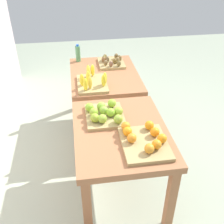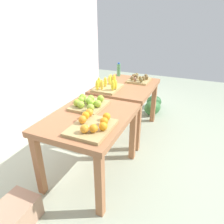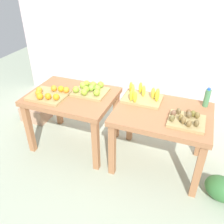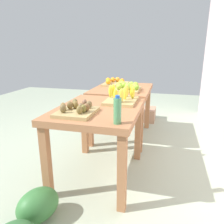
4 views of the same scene
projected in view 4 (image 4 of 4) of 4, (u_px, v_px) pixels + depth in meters
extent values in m
plane|color=#A1AE95|center=(113.00, 152.00, 2.88)|extent=(8.00, 8.00, 0.00)
cube|color=#A26943|center=(122.00, 90.00, 3.20)|extent=(1.04, 0.80, 0.06)
cube|color=#A26943|center=(108.00, 105.00, 3.81)|extent=(0.07, 0.07, 0.69)
cube|color=#A26943|center=(90.00, 122.00, 2.96)|extent=(0.07, 0.07, 0.69)
cube|color=#A26943|center=(148.00, 108.00, 3.65)|extent=(0.07, 0.07, 0.69)
cube|color=#A26943|center=(140.00, 127.00, 2.80)|extent=(0.07, 0.07, 0.69)
cube|color=#A26943|center=(99.00, 110.00, 2.16)|extent=(1.04, 0.80, 0.06)
cube|color=#A26943|center=(85.00, 127.00, 2.77)|extent=(0.07, 0.07, 0.69)
cube|color=#A26943|center=(46.00, 163.00, 1.92)|extent=(0.07, 0.07, 0.69)
cube|color=#A26943|center=(138.00, 132.00, 2.61)|extent=(0.07, 0.07, 0.69)
cube|color=#A26943|center=(122.00, 173.00, 1.76)|extent=(0.07, 0.07, 0.69)
cube|color=tan|center=(116.00, 84.00, 3.44)|extent=(0.44, 0.36, 0.03)
sphere|color=orange|center=(113.00, 80.00, 3.51)|extent=(0.10, 0.10, 0.08)
sphere|color=orange|center=(122.00, 82.00, 3.29)|extent=(0.10, 0.10, 0.08)
sphere|color=orange|center=(109.00, 81.00, 3.38)|extent=(0.09, 0.09, 0.08)
sphere|color=orange|center=(108.00, 82.00, 3.29)|extent=(0.10, 0.10, 0.08)
sphere|color=orange|center=(108.00, 80.00, 3.47)|extent=(0.11, 0.11, 0.08)
sphere|color=orange|center=(118.00, 79.00, 3.53)|extent=(0.11, 0.11, 0.08)
sphere|color=orange|center=(121.00, 83.00, 3.22)|extent=(0.10, 0.10, 0.08)
sphere|color=orange|center=(122.00, 81.00, 3.38)|extent=(0.08, 0.08, 0.08)
cube|color=tan|center=(127.00, 90.00, 2.97)|extent=(0.40, 0.34, 0.03)
sphere|color=#86C130|center=(136.00, 87.00, 2.85)|extent=(0.10, 0.10, 0.08)
sphere|color=#87B23A|center=(128.00, 86.00, 2.94)|extent=(0.10, 0.10, 0.08)
sphere|color=#8ABD2F|center=(124.00, 85.00, 3.00)|extent=(0.11, 0.11, 0.08)
sphere|color=#93BC39|center=(131.00, 84.00, 3.06)|extent=(0.11, 0.11, 0.08)
sphere|color=#93B12F|center=(135.00, 85.00, 3.02)|extent=(0.11, 0.11, 0.08)
sphere|color=#94B934|center=(119.00, 85.00, 3.01)|extent=(0.11, 0.11, 0.08)
sphere|color=#90BB32|center=(119.00, 87.00, 2.86)|extent=(0.09, 0.09, 0.08)
sphere|color=#8AB738|center=(128.00, 87.00, 2.87)|extent=(0.11, 0.11, 0.08)
sphere|color=#8FB337|center=(122.00, 84.00, 3.11)|extent=(0.10, 0.10, 0.08)
sphere|color=#8FB533|center=(135.00, 86.00, 2.94)|extent=(0.11, 0.11, 0.08)
cube|color=tan|center=(121.00, 101.00, 2.36)|extent=(0.44, 0.32, 0.03)
ellipsoid|color=yellow|center=(131.00, 90.00, 2.47)|extent=(0.06, 0.07, 0.14)
ellipsoid|color=yellow|center=(116.00, 96.00, 2.19)|extent=(0.06, 0.06, 0.14)
ellipsoid|color=yellow|center=(121.00, 96.00, 2.18)|extent=(0.06, 0.06, 0.14)
ellipsoid|color=yellow|center=(122.00, 95.00, 2.23)|extent=(0.05, 0.05, 0.14)
ellipsoid|color=yellow|center=(133.00, 92.00, 2.36)|extent=(0.05, 0.06, 0.14)
ellipsoid|color=yellow|center=(127.00, 91.00, 2.45)|extent=(0.07, 0.06, 0.14)
ellipsoid|color=yellow|center=(113.00, 90.00, 2.46)|extent=(0.05, 0.06, 0.14)
ellipsoid|color=yellow|center=(110.00, 91.00, 2.42)|extent=(0.06, 0.05, 0.14)
ellipsoid|color=yellow|center=(125.00, 93.00, 2.33)|extent=(0.05, 0.05, 0.14)
cube|color=tan|center=(77.00, 112.00, 1.94)|extent=(0.36, 0.32, 0.03)
ellipsoid|color=brown|center=(84.00, 109.00, 1.86)|extent=(0.06, 0.05, 0.07)
ellipsoid|color=brown|center=(79.00, 110.00, 1.82)|extent=(0.07, 0.07, 0.07)
ellipsoid|color=brown|center=(63.00, 107.00, 1.92)|extent=(0.07, 0.07, 0.07)
ellipsoid|color=brown|center=(75.00, 102.00, 2.07)|extent=(0.07, 0.07, 0.07)
ellipsoid|color=brown|center=(63.00, 109.00, 1.85)|extent=(0.07, 0.07, 0.07)
ellipsoid|color=brown|center=(89.00, 105.00, 1.99)|extent=(0.07, 0.07, 0.07)
ellipsoid|color=brown|center=(85.00, 103.00, 2.05)|extent=(0.07, 0.06, 0.07)
ellipsoid|color=brown|center=(81.00, 107.00, 1.90)|extent=(0.07, 0.06, 0.07)
ellipsoid|color=brown|center=(75.00, 105.00, 1.98)|extent=(0.06, 0.07, 0.07)
ellipsoid|color=brown|center=(86.00, 107.00, 1.90)|extent=(0.05, 0.06, 0.07)
ellipsoid|color=brown|center=(70.00, 105.00, 1.97)|extent=(0.07, 0.07, 0.07)
cylinder|color=#4C8C59|center=(117.00, 111.00, 1.66)|extent=(0.06, 0.06, 0.20)
cylinder|color=blue|center=(118.00, 97.00, 1.63)|extent=(0.03, 0.03, 0.02)
ellipsoid|color=#357136|center=(38.00, 205.00, 1.72)|extent=(0.42, 0.38, 0.26)
cube|color=tan|center=(147.00, 114.00, 4.10)|extent=(0.40, 0.30, 0.23)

